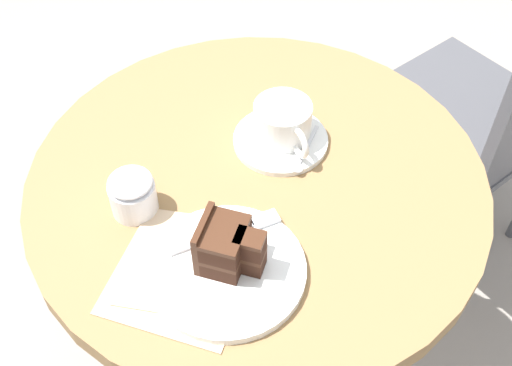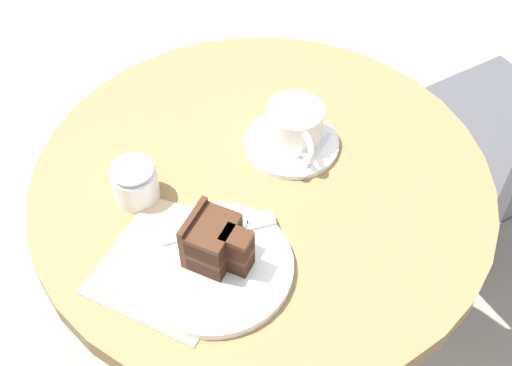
# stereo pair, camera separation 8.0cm
# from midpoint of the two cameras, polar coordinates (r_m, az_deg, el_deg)

# --- Properties ---
(cafe_table) EXTENTS (0.67, 0.67, 0.70)m
(cafe_table) POSITION_cam_midpoint_polar(r_m,az_deg,el_deg) (1.03, -2.14, -4.10)
(cafe_table) COLOR olive
(cafe_table) RESTS_ON ground
(saucer) EXTENTS (0.14, 0.14, 0.01)m
(saucer) POSITION_cam_midpoint_polar(r_m,az_deg,el_deg) (0.97, -0.15, 3.72)
(saucer) COLOR white
(saucer) RESTS_ON cafe_table
(coffee_cup) EXTENTS (0.12, 0.09, 0.06)m
(coffee_cup) POSITION_cam_midpoint_polar(r_m,az_deg,el_deg) (0.95, 0.03, 5.45)
(coffee_cup) COLOR white
(coffee_cup) RESTS_ON saucer
(teaspoon) EXTENTS (0.07, 0.08, 0.00)m
(teaspoon) POSITION_cam_midpoint_polar(r_m,az_deg,el_deg) (0.94, 1.79, 2.41)
(teaspoon) COLOR silver
(teaspoon) RESTS_ON saucer
(cake_plate) EXTENTS (0.20, 0.20, 0.01)m
(cake_plate) POSITION_cam_midpoint_polar(r_m,az_deg,el_deg) (0.82, -5.41, -7.88)
(cake_plate) COLOR white
(cake_plate) RESTS_ON cafe_table
(cake_slice) EXTENTS (0.09, 0.09, 0.07)m
(cake_slice) POSITION_cam_midpoint_polar(r_m,az_deg,el_deg) (0.80, -5.52, -5.76)
(cake_slice) COLOR #381E14
(cake_slice) RESTS_ON cake_plate
(fork) EXTENTS (0.02, 0.15, 0.00)m
(fork) POSITION_cam_midpoint_polar(r_m,az_deg,el_deg) (0.85, -4.25, -4.25)
(fork) COLOR silver
(fork) RESTS_ON cake_plate
(napkin) EXTENTS (0.24, 0.24, 0.00)m
(napkin) POSITION_cam_midpoint_polar(r_m,az_deg,el_deg) (0.84, -9.14, -7.80)
(napkin) COLOR tan
(napkin) RESTS_ON cafe_table
(cafe_chair) EXTENTS (0.45, 0.45, 0.91)m
(cafe_chair) POSITION_cam_midpoint_polar(r_m,az_deg,el_deg) (1.40, 20.06, 7.09)
(cafe_chair) COLOR #4C4C51
(cafe_chair) RESTS_ON ground
(sugar_pot) EXTENTS (0.06, 0.06, 0.07)m
(sugar_pot) POSITION_cam_midpoint_polar(r_m,az_deg,el_deg) (0.89, -13.47, -1.06)
(sugar_pot) COLOR white
(sugar_pot) RESTS_ON cafe_table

